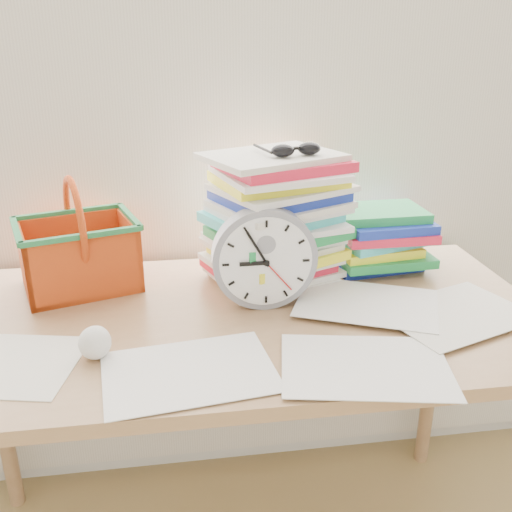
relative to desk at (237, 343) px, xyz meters
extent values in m
cube|color=silver|center=(0.00, 0.40, 0.67)|extent=(4.00, 0.04, 2.70)
cube|color=silver|center=(0.00, 0.38, 0.62)|extent=(2.40, 0.01, 2.50)
cube|color=#976E47|center=(0.00, 0.00, 0.06)|extent=(1.40, 0.70, 0.03)
cylinder|color=#976E47|center=(0.65, 0.30, -0.32)|extent=(0.04, 0.04, 0.72)
cylinder|color=gray|center=(0.07, 0.03, 0.19)|extent=(0.24, 0.05, 0.24)
sphere|color=white|center=(-0.29, -0.14, 0.11)|extent=(0.07, 0.07, 0.07)
camera|label=1|loc=(-0.12, -1.14, 0.67)|focal=40.00mm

